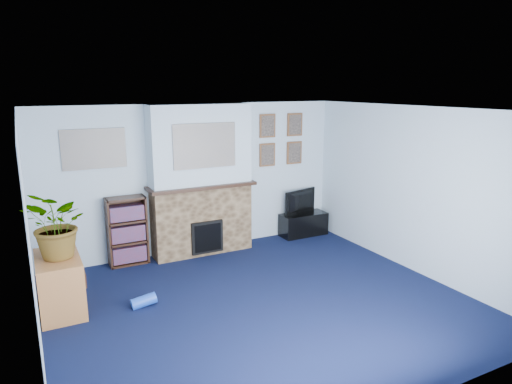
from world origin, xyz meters
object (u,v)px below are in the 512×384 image
bookshelf (127,232)px  tv_stand (303,223)px  sideboard (60,283)px  television (303,202)px

bookshelf → tv_stand: bearing=-1.4°
sideboard → tv_stand: bearing=14.4°
tv_stand → television: size_ratio=1.16×
television → sideboard: size_ratio=0.84×
tv_stand → television: television is taller
tv_stand → television: (-0.00, 0.02, 0.40)m
television → sideboard: television is taller
tv_stand → television: 0.40m
television → bookshelf: bookshelf is taller
bookshelf → sideboard: 1.57m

